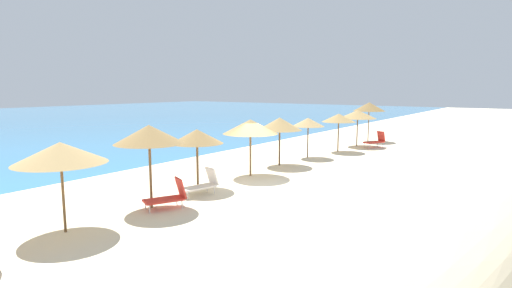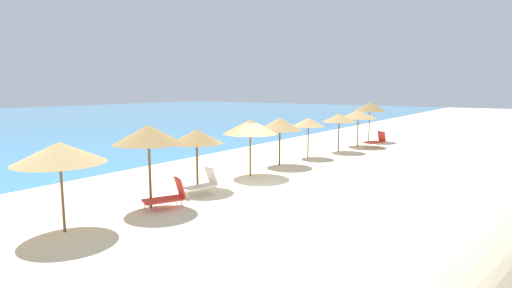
{
  "view_description": "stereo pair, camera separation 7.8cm",
  "coord_description": "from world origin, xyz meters",
  "px_view_note": "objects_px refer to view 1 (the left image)",
  "views": [
    {
      "loc": [
        -14.16,
        -9.85,
        4.1
      ],
      "look_at": [
        1.92,
        1.58,
        1.37
      ],
      "focal_mm": 28.43,
      "sensor_mm": 36.0,
      "label": 1
    },
    {
      "loc": [
        -14.11,
        -9.92,
        4.1
      ],
      "look_at": [
        1.92,
        1.58,
        1.37
      ],
      "focal_mm": 28.43,
      "sensor_mm": 36.0,
      "label": 2
    }
  ],
  "objects_px": {
    "beach_umbrella_8": "(339,118)",
    "beach_umbrella_9": "(358,114)",
    "beach_umbrella_3": "(149,135)",
    "lounge_chair_2": "(169,196)",
    "lounge_chair_0": "(202,184)",
    "lounge_chair_1": "(376,141)",
    "beach_umbrella_6": "(280,124)",
    "beach_umbrella_5": "(250,127)",
    "beach_umbrella_4": "(197,137)",
    "beach_umbrella_2": "(60,153)",
    "beach_umbrella_7": "(308,122)",
    "beach_umbrella_10": "(369,107)"
  },
  "relations": [
    {
      "from": "beach_umbrella_3",
      "to": "beach_umbrella_8",
      "type": "bearing_deg",
      "value": -0.16
    },
    {
      "from": "beach_umbrella_4",
      "to": "beach_umbrella_3",
      "type": "bearing_deg",
      "value": -169.68
    },
    {
      "from": "lounge_chair_0",
      "to": "beach_umbrella_7",
      "type": "bearing_deg",
      "value": -73.31
    },
    {
      "from": "beach_umbrella_2",
      "to": "beach_umbrella_9",
      "type": "xyz_separation_m",
      "value": [
        21.54,
        -0.23,
        -0.04
      ]
    },
    {
      "from": "beach_umbrella_10",
      "to": "beach_umbrella_8",
      "type": "bearing_deg",
      "value": -177.64
    },
    {
      "from": "beach_umbrella_2",
      "to": "beach_umbrella_7",
      "type": "bearing_deg",
      "value": 1.34
    },
    {
      "from": "beach_umbrella_4",
      "to": "beach_umbrella_6",
      "type": "height_order",
      "value": "beach_umbrella_6"
    },
    {
      "from": "beach_umbrella_2",
      "to": "beach_umbrella_6",
      "type": "height_order",
      "value": "beach_umbrella_2"
    },
    {
      "from": "beach_umbrella_4",
      "to": "beach_umbrella_6",
      "type": "bearing_deg",
      "value": -0.04
    },
    {
      "from": "beach_umbrella_6",
      "to": "lounge_chair_1",
      "type": "distance_m",
      "value": 9.88
    },
    {
      "from": "beach_umbrella_2",
      "to": "lounge_chair_2",
      "type": "xyz_separation_m",
      "value": [
        3.35,
        -0.67,
        -1.88
      ]
    },
    {
      "from": "beach_umbrella_4",
      "to": "beach_umbrella_6",
      "type": "distance_m",
      "value": 6.27
    },
    {
      "from": "beach_umbrella_3",
      "to": "lounge_chair_2",
      "type": "height_order",
      "value": "beach_umbrella_3"
    },
    {
      "from": "beach_umbrella_2",
      "to": "beach_umbrella_10",
      "type": "distance_m",
      "value": 24.7
    },
    {
      "from": "lounge_chair_1",
      "to": "beach_umbrella_2",
      "type": "bearing_deg",
      "value": 110.48
    },
    {
      "from": "beach_umbrella_7",
      "to": "beach_umbrella_10",
      "type": "xyz_separation_m",
      "value": [
        9.43,
        -0.26,
        0.57
      ]
    },
    {
      "from": "beach_umbrella_8",
      "to": "beach_umbrella_9",
      "type": "bearing_deg",
      "value": -1.36
    },
    {
      "from": "beach_umbrella_3",
      "to": "beach_umbrella_7",
      "type": "height_order",
      "value": "beach_umbrella_3"
    },
    {
      "from": "beach_umbrella_7",
      "to": "lounge_chair_1",
      "type": "distance_m",
      "value": 6.91
    },
    {
      "from": "beach_umbrella_3",
      "to": "lounge_chair_2",
      "type": "relative_size",
      "value": 1.87
    },
    {
      "from": "lounge_chair_2",
      "to": "beach_umbrella_7",
      "type": "bearing_deg",
      "value": -60.32
    },
    {
      "from": "beach_umbrella_2",
      "to": "beach_umbrella_8",
      "type": "bearing_deg",
      "value": -0.49
    },
    {
      "from": "beach_umbrella_2",
      "to": "beach_umbrella_10",
      "type": "xyz_separation_m",
      "value": [
        24.7,
        0.1,
        0.37
      ]
    },
    {
      "from": "beach_umbrella_2",
      "to": "beach_umbrella_5",
      "type": "bearing_deg",
      "value": 0.72
    },
    {
      "from": "beach_umbrella_2",
      "to": "beach_umbrella_3",
      "type": "distance_m",
      "value": 3.06
    },
    {
      "from": "beach_umbrella_5",
      "to": "lounge_chair_0",
      "type": "bearing_deg",
      "value": -172.99
    },
    {
      "from": "beach_umbrella_2",
      "to": "beach_umbrella_10",
      "type": "height_order",
      "value": "beach_umbrella_10"
    },
    {
      "from": "beach_umbrella_6",
      "to": "lounge_chair_0",
      "type": "relative_size",
      "value": 1.58
    },
    {
      "from": "beach_umbrella_6",
      "to": "beach_umbrella_2",
      "type": "bearing_deg",
      "value": -178.1
    },
    {
      "from": "lounge_chair_0",
      "to": "beach_umbrella_5",
      "type": "bearing_deg",
      "value": -70.4
    },
    {
      "from": "beach_umbrella_5",
      "to": "beach_umbrella_9",
      "type": "height_order",
      "value": "beach_umbrella_5"
    },
    {
      "from": "beach_umbrella_8",
      "to": "beach_umbrella_9",
      "type": "xyz_separation_m",
      "value": [
        3.08,
        -0.07,
        0.07
      ]
    },
    {
      "from": "beach_umbrella_2",
      "to": "beach_umbrella_3",
      "type": "bearing_deg",
      "value": -2.11
    },
    {
      "from": "beach_umbrella_6",
      "to": "beach_umbrella_5",
      "type": "bearing_deg",
      "value": -174.52
    },
    {
      "from": "beach_umbrella_6",
      "to": "beach_umbrella_9",
      "type": "distance_m",
      "value": 9.38
    },
    {
      "from": "beach_umbrella_5",
      "to": "lounge_chair_2",
      "type": "bearing_deg",
      "value": -172.32
    },
    {
      "from": "beach_umbrella_8",
      "to": "lounge_chair_0",
      "type": "relative_size",
      "value": 1.52
    },
    {
      "from": "beach_umbrella_7",
      "to": "lounge_chair_1",
      "type": "relative_size",
      "value": 1.41
    },
    {
      "from": "lounge_chair_0",
      "to": "lounge_chair_1",
      "type": "relative_size",
      "value": 0.97
    },
    {
      "from": "beach_umbrella_4",
      "to": "beach_umbrella_8",
      "type": "relative_size",
      "value": 1.0
    },
    {
      "from": "beach_umbrella_7",
      "to": "beach_umbrella_8",
      "type": "bearing_deg",
      "value": -9.1
    },
    {
      "from": "beach_umbrella_9",
      "to": "lounge_chair_1",
      "type": "relative_size",
      "value": 1.55
    },
    {
      "from": "beach_umbrella_8",
      "to": "beach_umbrella_10",
      "type": "height_order",
      "value": "beach_umbrella_10"
    },
    {
      "from": "beach_umbrella_7",
      "to": "beach_umbrella_10",
      "type": "bearing_deg",
      "value": -1.55
    },
    {
      "from": "beach_umbrella_3",
      "to": "lounge_chair_1",
      "type": "xyz_separation_m",
      "value": [
        18.66,
        -1.44,
        -2.07
      ]
    },
    {
      "from": "beach_umbrella_8",
      "to": "lounge_chair_1",
      "type": "relative_size",
      "value": 1.47
    },
    {
      "from": "beach_umbrella_2",
      "to": "beach_umbrella_8",
      "type": "height_order",
      "value": "beach_umbrella_2"
    },
    {
      "from": "beach_umbrella_2",
      "to": "lounge_chair_1",
      "type": "xyz_separation_m",
      "value": [
        21.7,
        -1.56,
        -1.83
      ]
    },
    {
      "from": "lounge_chair_0",
      "to": "lounge_chair_1",
      "type": "bearing_deg",
      "value": -81.6
    },
    {
      "from": "beach_umbrella_6",
      "to": "lounge_chair_2",
      "type": "height_order",
      "value": "beach_umbrella_6"
    }
  ]
}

